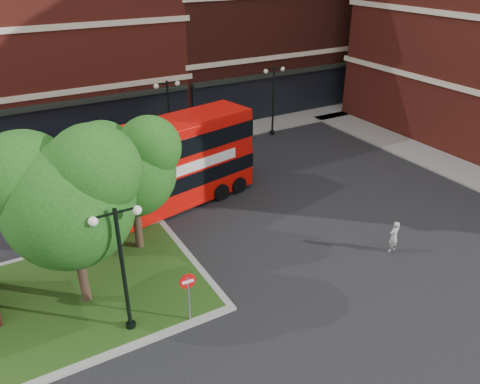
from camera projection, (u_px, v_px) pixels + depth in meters
ground at (263, 284)px, 19.15m from camera, size 120.00×120.00×0.00m
pavement_far at (133, 150)px, 31.82m from camera, size 44.00×3.00×0.12m
pavement_side at (478, 178)px, 27.96m from camera, size 3.00×28.00×0.12m
terrace_far_right at (253, 5)px, 40.15m from camera, size 18.00×12.00×16.00m
traffic_island at (45, 306)px, 17.88m from camera, size 12.60×7.60×0.15m
tree_island_west at (63, 192)px, 16.01m from camera, size 5.40×4.71×7.21m
tree_island_east at (128, 164)px, 19.51m from camera, size 4.46×3.90×6.29m
lamp_island at (122, 266)px, 15.57m from camera, size 1.72×0.36×5.00m
lamp_far_left at (169, 115)px, 29.90m from camera, size 1.72×0.36×5.00m
lamp_far_right at (273, 97)px, 33.44m from camera, size 1.72×0.36×5.00m
bus at (159, 163)px, 23.47m from camera, size 10.97×4.60×4.08m
woman at (394, 237)px, 20.94m from camera, size 0.57×0.38×1.52m
car_silver at (112, 153)px, 29.80m from camera, size 4.14×1.89×1.38m
car_white at (209, 139)px, 32.12m from camera, size 4.01×1.78×1.28m
no_entry_sign at (188, 288)px, 16.50m from camera, size 0.60×0.09×2.17m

